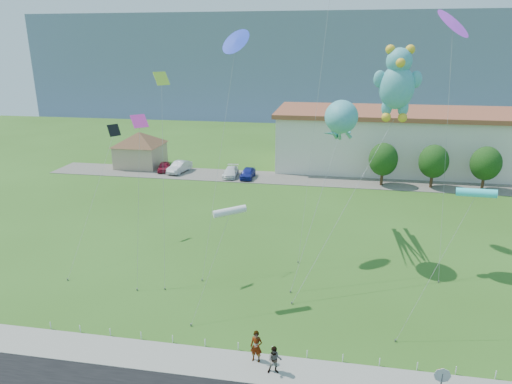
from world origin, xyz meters
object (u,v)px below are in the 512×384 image
stop_sign (442,379)px  parked_car_red (164,167)px  warehouse (496,142)px  teddy_bear_kite (397,82)px  parked_car_blue (248,173)px  octopus_kite (341,125)px  parked_car_silver (179,167)px  pedestrian_right (275,360)px  pedestrian_left (256,346)px  parked_car_white (231,172)px  pavilion (140,146)px

stop_sign → parked_car_red: 49.40m
warehouse → stop_sign: bearing=-108.9°
warehouse → teddy_bear_kite: 37.94m
parked_car_blue → octopus_kite: (11.61, -20.64, 10.17)m
parked_car_red → parked_car_silver: (2.37, -0.20, 0.13)m
pedestrian_right → parked_car_blue: bearing=95.0°
pedestrian_left → parked_car_red: size_ratio=0.51×
pedestrian_left → parked_car_white: size_ratio=0.43×
stop_sign → parked_car_silver: bearing=124.0°
pavilion → parked_car_white: (14.30, -3.45, -2.33)m
parked_car_red → parked_car_blue: 12.40m
parked_car_white → octopus_kite: bearing=-59.4°
pedestrian_right → teddy_bear_kite: teddy_bear_kite is taller
parked_car_blue → parked_car_silver: bearing=174.2°
parked_car_red → parked_car_silver: size_ratio=0.80×
warehouse → parked_car_white: size_ratio=14.04×
pavilion → parked_car_blue: bearing=-12.7°
pedestrian_left → parked_car_blue: (-7.52, 36.41, -0.30)m
parked_car_silver → parked_car_blue: parked_car_silver is taller
pedestrian_right → parked_car_silver: pedestrian_right is taller
pedestrian_right → parked_car_white: 39.13m
parked_car_red → parked_car_silver: parked_car_silver is taller
pedestrian_right → parked_car_white: size_ratio=0.37×
octopus_kite → teddy_bear_kite: (3.88, -1.46, 3.50)m
parked_car_white → pedestrian_left: bearing=-78.0°
pavilion → parked_car_white: size_ratio=2.12×
warehouse → pedestrian_left: 52.97m
parked_car_silver → warehouse: bearing=23.3°
parked_car_silver → teddy_bear_kite: 37.11m
octopus_kite → stop_sign: bearing=-73.7°
pavilion → pedestrian_right: size_ratio=5.72×
stop_sign → parked_car_blue: bearing=113.6°
parked_car_white → parked_car_blue: bearing=-10.7°
pavilion → octopus_kite: (28.31, -24.41, 7.89)m
parked_car_white → parked_car_blue: size_ratio=1.08×
pavilion → octopus_kite: size_ratio=0.68×
stop_sign → pedestrian_left: 9.53m
parked_car_red → octopus_kite: size_ratio=0.27×
parked_car_red → stop_sign: bearing=-66.9°
pedestrian_left → pedestrian_right: size_ratio=1.17×
octopus_kite → teddy_bear_kite: bearing=-20.7°
parked_car_white → octopus_kite: (14.01, -20.96, 10.22)m
pedestrian_right → pedestrian_left: bearing=136.8°
parked_car_white → octopus_kite: size_ratio=0.32×
parked_car_red → pedestrian_right: bearing=-74.5°
pavilion → stop_sign: bearing=-51.6°
pavilion → parked_car_silver: (6.76, -2.51, -2.21)m
pedestrian_right → parked_car_white: pedestrian_right is taller
octopus_kite → pedestrian_right: bearing=-100.1°
parked_car_red → octopus_kite: 34.14m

